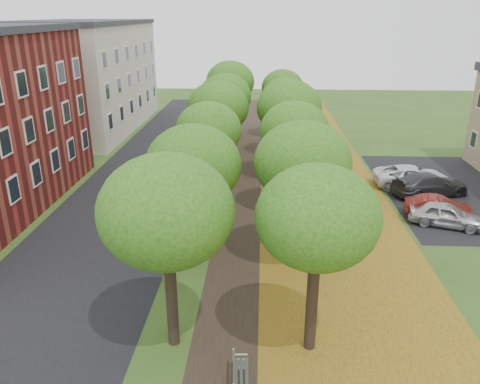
# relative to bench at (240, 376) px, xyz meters

# --- Properties ---
(ground) EXTENTS (120.00, 120.00, 0.00)m
(ground) POSITION_rel_bench_xyz_m (-0.24, 2.00, -0.42)
(ground) COLOR #2D4C19
(ground) RESTS_ON ground
(street_asphalt) EXTENTS (8.00, 70.00, 0.01)m
(street_asphalt) POSITION_rel_bench_xyz_m (-7.74, 17.00, -0.41)
(street_asphalt) COLOR black
(street_asphalt) RESTS_ON ground
(footpath) EXTENTS (3.20, 70.00, 0.01)m
(footpath) POSITION_rel_bench_xyz_m (-0.24, 17.00, -0.41)
(footpath) COLOR black
(footpath) RESTS_ON ground
(leaf_verge) EXTENTS (7.50, 70.00, 0.01)m
(leaf_verge) POSITION_rel_bench_xyz_m (4.76, 17.00, -0.41)
(leaf_verge) COLOR olive
(leaf_verge) RESTS_ON ground
(parking_lot) EXTENTS (9.00, 16.00, 0.01)m
(parking_lot) POSITION_rel_bench_xyz_m (13.26, 18.00, -0.41)
(parking_lot) COLOR black
(parking_lot) RESTS_ON ground
(tree_row_west) EXTENTS (4.06, 34.06, 6.61)m
(tree_row_west) POSITION_rel_bench_xyz_m (-2.44, 17.00, 4.44)
(tree_row_west) COLOR black
(tree_row_west) RESTS_ON ground
(tree_row_east) EXTENTS (4.06, 34.06, 6.61)m
(tree_row_east) POSITION_rel_bench_xyz_m (2.36, 17.00, 4.44)
(tree_row_east) COLOR black
(tree_row_east) RESTS_ON ground
(building_cream) EXTENTS (10.30, 20.30, 10.40)m
(building_cream) POSITION_rel_bench_xyz_m (-17.24, 35.00, 4.79)
(building_cream) COLOR beige
(building_cream) RESTS_ON ground
(bench) EXTENTS (0.60, 1.72, 0.80)m
(bench) POSITION_rel_bench_xyz_m (0.00, 0.00, 0.00)
(bench) COLOR #2D3831
(bench) RESTS_ON ground
(car_silver) EXTENTS (4.16, 2.74, 1.31)m
(car_silver) POSITION_rel_bench_xyz_m (10.76, 12.53, 0.24)
(car_silver) COLOR silver
(car_silver) RESTS_ON ground
(car_red) EXTENTS (3.86, 1.87, 1.22)m
(car_red) POSITION_rel_bench_xyz_m (10.76, 13.66, 0.19)
(car_red) COLOR maroon
(car_red) RESTS_ON ground
(car_grey) EXTENTS (5.37, 3.37, 1.45)m
(car_grey) POSITION_rel_bench_xyz_m (11.41, 17.19, 0.31)
(car_grey) COLOR #313136
(car_grey) RESTS_ON ground
(car_white) EXTENTS (5.16, 2.45, 1.42)m
(car_white) POSITION_rel_bench_xyz_m (10.76, 18.75, 0.30)
(car_white) COLOR white
(car_white) RESTS_ON ground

